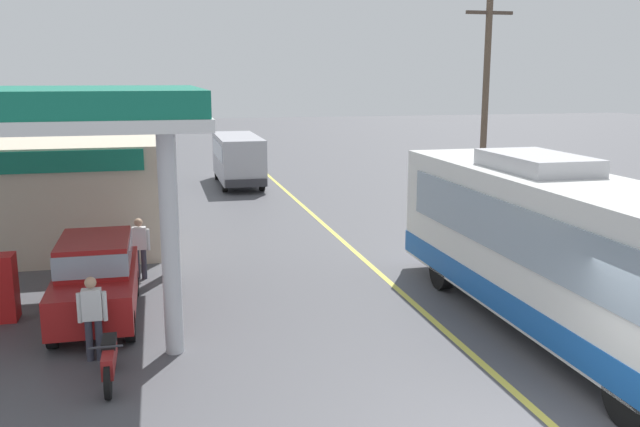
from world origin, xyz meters
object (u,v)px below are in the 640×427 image
at_px(car_at_pump, 96,274).
at_px(motorcycle_parked_forecourt, 110,359).
at_px(coach_bus_main, 557,253).
at_px(pedestrian_by_shop, 93,314).
at_px(pedestrian_near_pump, 140,245).
at_px(minibus_opposing_lane, 238,155).

height_order(car_at_pump, motorcycle_parked_forecourt, car_at_pump).
bearing_deg(motorcycle_parked_forecourt, coach_bus_main, 2.60).
bearing_deg(pedestrian_by_shop, pedestrian_near_pump, 81.91).
bearing_deg(motorcycle_parked_forecourt, pedestrian_by_shop, 107.64).
bearing_deg(motorcycle_parked_forecourt, pedestrian_near_pump, 86.36).
bearing_deg(motorcycle_parked_forecourt, car_at_pump, 97.67).
distance_m(car_at_pump, pedestrian_by_shop, 2.43).
bearing_deg(coach_bus_main, pedestrian_near_pump, 145.20).
bearing_deg(coach_bus_main, motorcycle_parked_forecourt, -177.40).
xyz_separation_m(car_at_pump, pedestrian_by_shop, (0.13, -2.42, -0.08)).
height_order(coach_bus_main, motorcycle_parked_forecourt, coach_bus_main).
relative_size(car_at_pump, pedestrian_by_shop, 2.53).
relative_size(minibus_opposing_lane, pedestrian_near_pump, 3.69).
bearing_deg(minibus_opposing_lane, pedestrian_by_shop, -104.05).
bearing_deg(minibus_opposing_lane, coach_bus_main, -78.97).
xyz_separation_m(motorcycle_parked_forecourt, pedestrian_near_pump, (0.41, 6.39, 0.49)).
bearing_deg(pedestrian_near_pump, car_at_pump, -106.99).
height_order(coach_bus_main, minibus_opposing_lane, coach_bus_main).
relative_size(pedestrian_near_pump, pedestrian_by_shop, 1.00).
bearing_deg(coach_bus_main, car_at_pump, 161.88).
distance_m(motorcycle_parked_forecourt, pedestrian_by_shop, 1.24).
bearing_deg(pedestrian_near_pump, coach_bus_main, -34.80).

